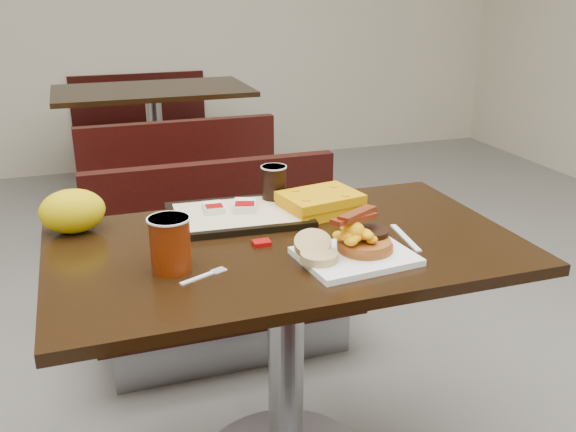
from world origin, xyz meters
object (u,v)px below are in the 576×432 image
object	(u,v)px
knife	(405,238)
hashbrown_sleeve_right	(245,206)
fork	(197,278)
clamshell	(320,203)
table_far	(156,147)
tray	(238,215)
paper_bag	(72,211)
bench_far_s	(174,180)
coffee_cup_far	(274,182)
table_near	(286,366)
hashbrown_sleeve_left	(213,208)
coffee_cup_near	(170,244)
pancake_stack	(365,244)
bench_far_n	(143,127)
bench_near_n	(227,269)
platter	(355,256)

from	to	relation	value
knife	hashbrown_sleeve_right	size ratio (longest dim) A/B	2.18
fork	clamshell	bearing A→B (deg)	12.81
fork	clamshell	world-z (taller)	clamshell
knife	table_far	bearing A→B (deg)	-166.38
tray	paper_bag	size ratio (longest dim) A/B	2.28
bench_far_s	clamshell	distance (m)	1.78
clamshell	coffee_cup_far	bearing A→B (deg)	122.12
bench_far_s	coffee_cup_far	xyz separation A→B (m)	(0.06, -1.61, 0.46)
hashbrown_sleeve_right	clamshell	world-z (taller)	clamshell
fork	hashbrown_sleeve_right	size ratio (longest dim) A/B	1.45
coffee_cup_far	table_near	bearing A→B (deg)	-101.91
hashbrown_sleeve_left	paper_bag	world-z (taller)	paper_bag
coffee_cup_near	table_far	bearing A→B (deg)	83.48
pancake_stack	hashbrown_sleeve_right	xyz separation A→B (m)	(-0.20, 0.37, -0.00)
tray	table_far	bearing A→B (deg)	91.72
knife	tray	bearing A→B (deg)	-120.30
paper_bag	bench_far_n	bearing A→B (deg)	80.42
fork	coffee_cup_far	size ratio (longest dim) A/B	1.22
fork	hashbrown_sleeve_right	world-z (taller)	hashbrown_sleeve_right
knife	coffee_cup_far	bearing A→B (deg)	-139.55
bench_near_n	fork	distance (m)	0.96
fork	tray	world-z (taller)	tray
tray	hashbrown_sleeve_right	distance (m)	0.04
bench_near_n	coffee_cup_near	size ratio (longest dim) A/B	7.65
platter	paper_bag	distance (m)	0.76
table_near	platter	world-z (taller)	platter
platter	coffee_cup_far	xyz separation A→B (m)	(-0.06, 0.45, 0.06)
paper_bag	clamshell	bearing A→B (deg)	-6.10
platter	pancake_stack	world-z (taller)	pancake_stack
table_far	bench_far_s	world-z (taller)	table_far
table_near	bench_near_n	distance (m)	0.70
table_far	bench_far_s	bearing A→B (deg)	-90.00
table_far	clamshell	distance (m)	2.46
platter	tray	distance (m)	0.42
bench_far_n	hashbrown_sleeve_left	world-z (taller)	hashbrown_sleeve_left
bench_far_n	hashbrown_sleeve_right	xyz separation A→B (m)	(-0.05, -3.07, 0.42)
pancake_stack	fork	distance (m)	0.42
bench_far_n	coffee_cup_far	bearing A→B (deg)	-88.82
tray	hashbrown_sleeve_left	world-z (taller)	hashbrown_sleeve_left
tray	hashbrown_sleeve_right	size ratio (longest dim) A/B	4.66
platter	table_near	bearing A→B (deg)	123.30
table_near	paper_bag	xyz separation A→B (m)	(-0.51, 0.25, 0.43)
tray	clamshell	size ratio (longest dim) A/B	1.80
bench_near_n	knife	xyz separation A→B (m)	(0.31, -0.78, 0.39)
knife	coffee_cup_far	world-z (taller)	coffee_cup_far
coffee_cup_near	coffee_cup_far	size ratio (longest dim) A/B	1.31
coffee_cup_far	clamshell	world-z (taller)	coffee_cup_far
table_near	hashbrown_sleeve_left	size ratio (longest dim) A/B	16.47
tray	bench_far_n	bearing A→B (deg)	92.11
platter	hashbrown_sleeve_left	size ratio (longest dim) A/B	3.66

